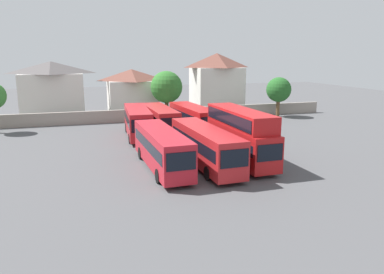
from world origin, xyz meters
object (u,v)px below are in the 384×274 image
(bus_6, at_px, (193,118))
(house_terrace_centre, at_px, (132,91))
(bus_4, at_px, (138,121))
(house_terrace_right, at_px, (217,81))
(bus_3, at_px, (240,133))
(tree_left_of_lot, at_px, (279,90))
(house_terrace_left, at_px, (53,89))
(bus_1, at_px, (161,147))
(bus_5, at_px, (160,119))
(bus_2, at_px, (205,145))
(tree_behind_wall, at_px, (166,87))

(bus_6, xyz_separation_m, house_terrace_centre, (-4.83, 18.32, 1.79))
(bus_4, height_order, house_terrace_right, house_terrace_right)
(bus_4, bearing_deg, bus_3, 32.35)
(bus_6, bearing_deg, tree_left_of_lot, 111.49)
(house_terrace_left, bearing_deg, tree_left_of_lot, -17.01)
(bus_6, distance_m, house_terrace_centre, 19.03)
(bus_3, xyz_separation_m, bus_6, (-0.23, 13.52, -0.79))
(bus_1, bearing_deg, bus_3, 87.93)
(bus_5, height_order, tree_left_of_lot, tree_left_of_lot)
(house_terrace_centre, bearing_deg, bus_1, -93.71)
(bus_2, bearing_deg, tree_left_of_lot, 135.81)
(bus_5, relative_size, bus_6, 0.93)
(house_terrace_centre, bearing_deg, tree_left_of_lot, -26.26)
(bus_1, relative_size, tree_left_of_lot, 1.86)
(bus_5, xyz_separation_m, house_terrace_left, (-12.96, 17.99, 2.44))
(bus_6, height_order, house_terrace_centre, house_terrace_centre)
(house_terrace_centre, bearing_deg, tree_behind_wall, -53.14)
(house_terrace_left, relative_size, tree_behind_wall, 1.35)
(tree_behind_wall, bearing_deg, bus_2, -96.04)
(house_terrace_right, xyz_separation_m, tree_left_of_lot, (6.39, -10.16, -0.80))
(bus_1, relative_size, tree_behind_wall, 1.61)
(bus_2, bearing_deg, house_terrace_right, 155.38)
(bus_6, height_order, tree_left_of_lot, tree_left_of_lot)
(bus_4, relative_size, bus_5, 1.02)
(house_terrace_centre, bearing_deg, house_terrace_left, -179.01)
(bus_5, height_order, house_terrace_centre, house_terrace_centre)
(house_terrace_centre, relative_size, house_terrace_right, 0.83)
(bus_5, relative_size, tree_behind_wall, 1.43)
(house_terrace_left, bearing_deg, bus_1, -72.13)
(bus_3, height_order, tree_behind_wall, tree_behind_wall)
(bus_2, xyz_separation_m, house_terrace_centre, (-1.66, 32.14, 1.75))
(tree_left_of_lot, height_order, tree_behind_wall, tree_behind_wall)
(bus_3, xyz_separation_m, house_terrace_left, (-17.30, 31.62, 1.66))
(house_terrace_centre, relative_size, tree_left_of_lot, 1.32)
(bus_1, relative_size, bus_4, 1.10)
(bus_1, height_order, bus_5, bus_5)
(bus_6, bearing_deg, bus_3, -3.41)
(bus_4, bearing_deg, house_terrace_left, -147.49)
(bus_2, relative_size, bus_3, 1.13)
(house_terrace_centre, distance_m, house_terrace_right, 14.78)
(bus_1, height_order, house_terrace_left, house_terrace_left)
(bus_2, height_order, house_terrace_right, house_terrace_right)
(bus_1, bearing_deg, tree_left_of_lot, 131.03)
(bus_6, xyz_separation_m, house_terrace_right, (9.89, 18.06, 3.09))
(bus_2, bearing_deg, house_terrace_left, -158.81)
(house_terrace_right, bearing_deg, house_terrace_centre, 178.99)
(bus_1, height_order, tree_left_of_lot, tree_left_of_lot)
(bus_2, bearing_deg, house_terrace_centre, -179.39)
(bus_6, relative_size, house_terrace_right, 1.11)
(bus_3, height_order, bus_6, bus_3)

